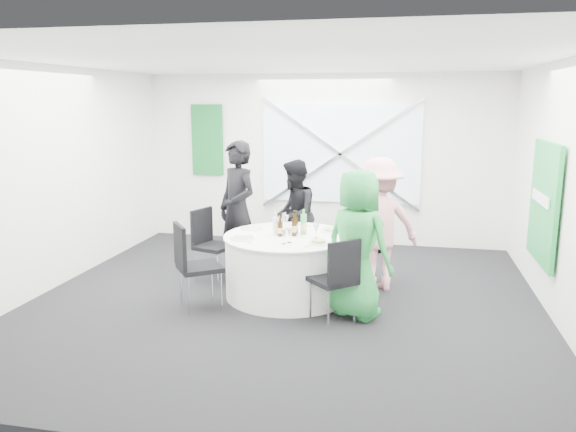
% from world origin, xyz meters
% --- Properties ---
extents(floor, '(6.00, 6.00, 0.00)m').
position_xyz_m(floor, '(0.00, 0.00, 0.00)').
color(floor, black).
rests_on(floor, ground).
extents(ceiling, '(6.00, 6.00, 0.00)m').
position_xyz_m(ceiling, '(0.00, 0.00, 2.80)').
color(ceiling, white).
rests_on(ceiling, wall_back).
extents(wall_back, '(6.00, 0.00, 6.00)m').
position_xyz_m(wall_back, '(0.00, 3.00, 1.40)').
color(wall_back, white).
rests_on(wall_back, floor).
extents(wall_front, '(6.00, 0.00, 6.00)m').
position_xyz_m(wall_front, '(0.00, -3.00, 1.40)').
color(wall_front, white).
rests_on(wall_front, floor).
extents(wall_left, '(0.00, 6.00, 6.00)m').
position_xyz_m(wall_left, '(-3.00, 0.00, 1.40)').
color(wall_left, white).
rests_on(wall_left, floor).
extents(wall_right, '(0.00, 6.00, 6.00)m').
position_xyz_m(wall_right, '(3.00, 0.00, 1.40)').
color(wall_right, white).
rests_on(wall_right, floor).
extents(window_panel, '(2.60, 0.03, 1.60)m').
position_xyz_m(window_panel, '(0.30, 2.96, 1.50)').
color(window_panel, silver).
rests_on(window_panel, wall_back).
extents(window_brace_a, '(2.63, 0.05, 1.84)m').
position_xyz_m(window_brace_a, '(0.30, 2.92, 1.50)').
color(window_brace_a, silver).
rests_on(window_brace_a, window_panel).
extents(window_brace_b, '(2.63, 0.05, 1.84)m').
position_xyz_m(window_brace_b, '(0.30, 2.92, 1.50)').
color(window_brace_b, silver).
rests_on(window_brace_b, window_panel).
extents(green_banner, '(0.55, 0.04, 1.20)m').
position_xyz_m(green_banner, '(-2.00, 2.95, 1.70)').
color(green_banner, '#125D28').
rests_on(green_banner, wall_back).
extents(green_sign, '(0.05, 1.20, 1.40)m').
position_xyz_m(green_sign, '(2.94, 0.60, 1.20)').
color(green_sign, green).
rests_on(green_sign, wall_right).
extents(banquet_table, '(1.56, 1.56, 0.76)m').
position_xyz_m(banquet_table, '(0.00, 0.20, 0.38)').
color(banquet_table, white).
rests_on(banquet_table, floor).
extents(chair_back, '(0.41, 0.42, 0.83)m').
position_xyz_m(chair_back, '(-0.11, 1.41, 0.48)').
color(chair_back, black).
rests_on(chair_back, floor).
extents(chair_back_left, '(0.56, 0.55, 0.96)m').
position_xyz_m(chair_back_left, '(-1.15, 0.59, 0.56)').
color(chair_back_left, black).
rests_on(chair_back_left, floor).
extents(chair_back_right, '(0.64, 0.64, 1.01)m').
position_xyz_m(chair_back_right, '(0.97, 0.89, 0.60)').
color(chair_back_right, black).
rests_on(chair_back_right, floor).
extents(chair_front_right, '(0.60, 0.60, 0.94)m').
position_xyz_m(chair_front_right, '(0.70, -0.56, 0.55)').
color(chair_front_right, black).
rests_on(chair_front_right, floor).
extents(chair_front_left, '(0.64, 0.64, 1.01)m').
position_xyz_m(chair_front_left, '(-0.97, -0.50, 0.60)').
color(chair_front_left, black).
rests_on(chair_front_left, floor).
extents(person_man_back_left, '(0.80, 0.76, 1.84)m').
position_xyz_m(person_man_back_left, '(-0.83, 0.86, 0.92)').
color(person_man_back_left, black).
rests_on(person_man_back_left, floor).
extents(person_man_back, '(0.51, 0.81, 1.56)m').
position_xyz_m(person_man_back, '(-0.16, 1.37, 0.78)').
color(person_man_back, black).
rests_on(person_man_back, floor).
extents(person_woman_pink, '(1.20, 0.91, 1.68)m').
position_xyz_m(person_woman_pink, '(1.05, 0.68, 0.84)').
color(person_woman_pink, pink).
rests_on(person_woman_pink, floor).
extents(person_woman_green, '(0.96, 0.85, 1.65)m').
position_xyz_m(person_woman_green, '(0.88, -0.30, 0.82)').
color(person_woman_green, green).
rests_on(person_woman_green, floor).
extents(plate_back, '(0.25, 0.25, 0.01)m').
position_xyz_m(plate_back, '(-0.09, 0.77, 0.77)').
color(plate_back, white).
rests_on(plate_back, banquet_table).
extents(plate_back_left, '(0.29, 0.29, 0.01)m').
position_xyz_m(plate_back_left, '(-0.53, 0.45, 0.77)').
color(plate_back_left, white).
rests_on(plate_back_left, banquet_table).
extents(plate_back_right, '(0.27, 0.27, 0.04)m').
position_xyz_m(plate_back_right, '(0.48, 0.52, 0.78)').
color(plate_back_right, white).
rests_on(plate_back_right, banquet_table).
extents(plate_front_right, '(0.25, 0.25, 0.04)m').
position_xyz_m(plate_front_right, '(0.42, -0.10, 0.78)').
color(plate_front_right, white).
rests_on(plate_front_right, banquet_table).
extents(plate_front_left, '(0.29, 0.29, 0.01)m').
position_xyz_m(plate_front_left, '(-0.49, -0.09, 0.77)').
color(plate_front_left, white).
rests_on(plate_front_left, banquet_table).
extents(napkin, '(0.22, 0.19, 0.05)m').
position_xyz_m(napkin, '(-0.46, -0.10, 0.80)').
color(napkin, white).
rests_on(napkin, plate_front_left).
extents(beer_bottle_a, '(0.06, 0.06, 0.27)m').
position_xyz_m(beer_bottle_a, '(-0.13, 0.23, 0.86)').
color(beer_bottle_a, '#39220A').
rests_on(beer_bottle_a, banquet_table).
extents(beer_bottle_b, '(0.06, 0.06, 0.27)m').
position_xyz_m(beer_bottle_b, '(0.07, 0.33, 0.86)').
color(beer_bottle_b, '#39220A').
rests_on(beer_bottle_b, banquet_table).
extents(beer_bottle_c, '(0.06, 0.06, 0.27)m').
position_xyz_m(beer_bottle_c, '(0.08, 0.19, 0.87)').
color(beer_bottle_c, '#39220A').
rests_on(beer_bottle_c, banquet_table).
extents(beer_bottle_d, '(0.06, 0.06, 0.24)m').
position_xyz_m(beer_bottle_d, '(-0.08, 0.13, 0.85)').
color(beer_bottle_d, '#39220A').
rests_on(beer_bottle_d, banquet_table).
extents(green_water_bottle, '(0.08, 0.08, 0.31)m').
position_xyz_m(green_water_bottle, '(0.17, 0.29, 0.88)').
color(green_water_bottle, '#44B25D').
rests_on(green_water_bottle, banquet_table).
extents(clear_water_bottle, '(0.08, 0.08, 0.28)m').
position_xyz_m(clear_water_bottle, '(-0.15, 0.19, 0.87)').
color(clear_water_bottle, silver).
rests_on(clear_water_bottle, banquet_table).
extents(wine_glass_a, '(0.07, 0.07, 0.17)m').
position_xyz_m(wine_glass_a, '(-0.10, 0.56, 0.88)').
color(wine_glass_a, white).
rests_on(wine_glass_a, banquet_table).
extents(wine_glass_b, '(0.07, 0.07, 0.17)m').
position_xyz_m(wine_glass_b, '(0.04, -0.21, 0.88)').
color(wine_glass_b, white).
rests_on(wine_glass_b, banquet_table).
extents(wine_glass_c, '(0.07, 0.07, 0.17)m').
position_xyz_m(wine_glass_c, '(0.09, -0.14, 0.88)').
color(wine_glass_c, white).
rests_on(wine_glass_c, banquet_table).
extents(wine_glass_d, '(0.07, 0.07, 0.17)m').
position_xyz_m(wine_glass_d, '(0.36, 0.13, 0.88)').
color(wine_glass_d, white).
rests_on(wine_glass_d, banquet_table).
extents(fork_a, '(0.10, 0.13, 0.01)m').
position_xyz_m(fork_a, '(-0.54, -0.00, 0.76)').
color(fork_a, silver).
rests_on(fork_a, banquet_table).
extents(knife_a, '(0.10, 0.13, 0.01)m').
position_xyz_m(knife_a, '(-0.36, -0.25, 0.76)').
color(knife_a, silver).
rests_on(knife_a, banquet_table).
extents(fork_b, '(0.10, 0.13, 0.01)m').
position_xyz_m(fork_b, '(0.33, -0.27, 0.76)').
color(fork_b, silver).
rests_on(fork_b, banquet_table).
extents(knife_b, '(0.10, 0.13, 0.01)m').
position_xyz_m(knife_b, '(0.55, 0.02, 0.76)').
color(knife_b, silver).
rests_on(knife_b, banquet_table).
extents(fork_c, '(0.10, 0.13, 0.01)m').
position_xyz_m(fork_c, '(0.55, 0.36, 0.76)').
color(fork_c, silver).
rests_on(fork_c, banquet_table).
extents(knife_c, '(0.09, 0.14, 0.01)m').
position_xyz_m(knife_c, '(0.39, 0.62, 0.76)').
color(knife_c, silver).
rests_on(knife_c, banquet_table).
extents(fork_d, '(0.15, 0.02, 0.01)m').
position_xyz_m(fork_d, '(0.18, 0.75, 0.76)').
color(fork_d, silver).
rests_on(fork_d, banquet_table).
extents(knife_d, '(0.15, 0.03, 0.01)m').
position_xyz_m(knife_d, '(-0.21, 0.73, 0.76)').
color(knife_d, silver).
rests_on(knife_d, banquet_table).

